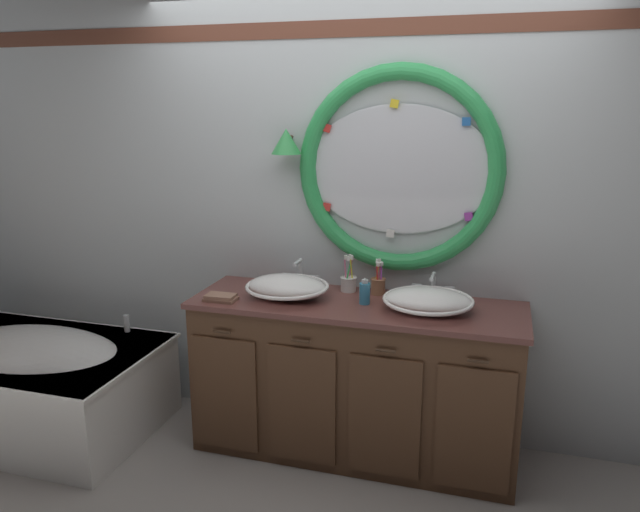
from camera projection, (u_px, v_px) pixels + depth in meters
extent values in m
plane|color=gray|center=(330.00, 472.00, 3.30)|extent=(14.00, 14.00, 0.00)
cube|color=silver|center=(358.00, 216.00, 3.52)|extent=(6.40, 0.08, 2.60)
cube|color=brown|center=(359.00, 28.00, 3.23)|extent=(6.27, 0.01, 0.09)
ellipsoid|color=silver|center=(399.00, 170.00, 3.34)|extent=(1.04, 0.02, 0.71)
torus|color=green|center=(399.00, 170.00, 3.33)|extent=(1.13, 0.09, 1.13)
cube|color=red|center=(497.00, 176.00, 3.19)|extent=(0.05, 0.01, 0.05)
cube|color=#2866B7|center=(466.00, 122.00, 3.17)|extent=(0.05, 0.01, 0.05)
cube|color=yellow|center=(395.00, 104.00, 3.25)|extent=(0.05, 0.01, 0.05)
cube|color=red|center=(327.00, 128.00, 3.39)|extent=(0.05, 0.01, 0.05)
cube|color=silver|center=(308.00, 171.00, 3.48)|extent=(0.05, 0.01, 0.05)
cube|color=red|center=(327.00, 207.00, 3.49)|extent=(0.05, 0.01, 0.05)
cube|color=silver|center=(390.00, 233.00, 3.42)|extent=(0.05, 0.01, 0.05)
cube|color=purple|center=(469.00, 217.00, 3.28)|extent=(0.05, 0.01, 0.05)
cylinder|color=#4C3823|center=(289.00, 137.00, 3.44)|extent=(0.02, 0.09, 0.02)
cone|color=green|center=(286.00, 141.00, 3.40)|extent=(0.17, 0.17, 0.14)
cube|color=brown|center=(355.00, 380.00, 3.42)|extent=(1.77, 0.56, 0.86)
cube|color=brown|center=(356.00, 305.00, 3.31)|extent=(1.80, 0.59, 0.03)
cube|color=brown|center=(367.00, 303.00, 3.58)|extent=(1.77, 0.02, 0.11)
cube|color=brown|center=(225.00, 394.00, 3.35)|extent=(0.37, 0.02, 0.65)
cylinder|color=#422D1E|center=(222.00, 332.00, 3.25)|extent=(0.10, 0.01, 0.01)
cube|color=brown|center=(302.00, 405.00, 3.23)|extent=(0.37, 0.02, 0.65)
cylinder|color=#422D1E|center=(300.00, 341.00, 3.12)|extent=(0.10, 0.01, 0.01)
cube|color=brown|center=(384.00, 417.00, 3.10)|extent=(0.37, 0.02, 0.65)
cylinder|color=#422D1E|center=(386.00, 351.00, 3.00)|extent=(0.10, 0.01, 0.01)
cube|color=brown|center=(473.00, 430.00, 2.98)|extent=(0.37, 0.02, 0.65)
cylinder|color=#422D1E|center=(478.00, 362.00, 2.88)|extent=(0.10, 0.01, 0.01)
cube|color=white|center=(35.00, 387.00, 3.71)|extent=(1.45, 0.93, 0.51)
ellipsoid|color=white|center=(31.00, 356.00, 3.66)|extent=(1.19, 0.72, 0.28)
cube|color=white|center=(30.00, 350.00, 3.65)|extent=(1.48, 0.96, 0.02)
cylinder|color=silver|center=(127.00, 323.00, 3.90)|extent=(0.04, 0.04, 0.11)
cylinder|color=silver|center=(31.00, 356.00, 3.66)|extent=(0.04, 0.04, 0.01)
ellipsoid|color=white|center=(287.00, 287.00, 3.37)|extent=(0.44, 0.30, 0.13)
torus|color=white|center=(287.00, 286.00, 3.37)|extent=(0.46, 0.46, 0.02)
cylinder|color=silver|center=(287.00, 286.00, 3.37)|extent=(0.03, 0.03, 0.01)
ellipsoid|color=white|center=(428.00, 300.00, 3.16)|extent=(0.45, 0.30, 0.12)
torus|color=white|center=(428.00, 300.00, 3.16)|extent=(0.47, 0.47, 0.02)
cylinder|color=silver|center=(428.00, 300.00, 3.16)|extent=(0.03, 0.03, 0.01)
cylinder|color=silver|center=(301.00, 284.00, 3.60)|extent=(0.05, 0.05, 0.02)
cylinder|color=silver|center=(300.00, 271.00, 3.58)|extent=(0.02, 0.02, 0.14)
sphere|color=silver|center=(300.00, 260.00, 3.57)|extent=(0.03, 0.03, 0.03)
cylinder|color=silver|center=(297.00, 263.00, 3.52)|extent=(0.02, 0.11, 0.02)
cylinder|color=silver|center=(286.00, 280.00, 3.62)|extent=(0.04, 0.04, 0.06)
cylinder|color=silver|center=(315.00, 282.00, 3.57)|extent=(0.04, 0.04, 0.06)
cube|color=silver|center=(286.00, 274.00, 3.62)|extent=(0.05, 0.01, 0.01)
cube|color=silver|center=(315.00, 277.00, 3.57)|extent=(0.05, 0.01, 0.01)
cylinder|color=silver|center=(433.00, 296.00, 3.39)|extent=(0.05, 0.05, 0.02)
cylinder|color=silver|center=(433.00, 284.00, 3.37)|extent=(0.02, 0.02, 0.12)
sphere|color=silver|center=(434.00, 274.00, 3.36)|extent=(0.03, 0.03, 0.03)
cylinder|color=silver|center=(433.00, 277.00, 3.31)|extent=(0.02, 0.12, 0.02)
cylinder|color=silver|center=(417.00, 291.00, 3.41)|extent=(0.04, 0.04, 0.06)
cylinder|color=silver|center=(450.00, 294.00, 3.36)|extent=(0.04, 0.04, 0.06)
cube|color=silver|center=(417.00, 285.00, 3.40)|extent=(0.05, 0.01, 0.01)
cube|color=silver|center=(450.00, 288.00, 3.35)|extent=(0.05, 0.01, 0.01)
cylinder|color=white|center=(348.00, 284.00, 3.50)|extent=(0.09, 0.09, 0.08)
torus|color=white|center=(348.00, 278.00, 3.49)|extent=(0.10, 0.10, 0.01)
cylinder|color=yellow|center=(352.00, 274.00, 3.47)|extent=(0.02, 0.02, 0.18)
cube|color=white|center=(352.00, 257.00, 3.45)|extent=(0.02, 0.02, 0.02)
cylinder|color=pink|center=(350.00, 273.00, 3.51)|extent=(0.04, 0.03, 0.18)
cube|color=white|center=(350.00, 256.00, 3.48)|extent=(0.02, 0.02, 0.03)
cylinder|color=pink|center=(346.00, 274.00, 3.48)|extent=(0.02, 0.02, 0.18)
cube|color=white|center=(346.00, 257.00, 3.46)|extent=(0.02, 0.02, 0.02)
cylinder|color=green|center=(348.00, 275.00, 3.47)|extent=(0.04, 0.04, 0.17)
cube|color=white|center=(348.00, 259.00, 3.44)|extent=(0.03, 0.02, 0.03)
cylinder|color=#996647|center=(378.00, 287.00, 3.44)|extent=(0.08, 0.08, 0.09)
torus|color=#996647|center=(378.00, 279.00, 3.43)|extent=(0.09, 0.09, 0.01)
cylinder|color=purple|center=(381.00, 279.00, 3.43)|extent=(0.01, 0.03, 0.15)
cube|color=white|center=(381.00, 264.00, 3.40)|extent=(0.02, 0.02, 0.03)
cylinder|color=pink|center=(379.00, 277.00, 3.45)|extent=(0.03, 0.01, 0.17)
cube|color=white|center=(379.00, 261.00, 3.43)|extent=(0.02, 0.02, 0.02)
cylinder|color=orange|center=(376.00, 277.00, 3.43)|extent=(0.03, 0.01, 0.17)
cube|color=white|center=(377.00, 261.00, 3.41)|extent=(0.02, 0.02, 0.02)
cylinder|color=#E0383D|center=(378.00, 279.00, 3.42)|extent=(0.02, 0.03, 0.15)
cube|color=white|center=(378.00, 264.00, 3.40)|extent=(0.02, 0.02, 0.02)
cylinder|color=#388EBC|center=(365.00, 294.00, 3.27)|extent=(0.06, 0.06, 0.11)
cylinder|color=silver|center=(365.00, 282.00, 3.26)|extent=(0.03, 0.03, 0.02)
cylinder|color=silver|center=(364.00, 280.00, 3.24)|extent=(0.01, 0.04, 0.01)
cube|color=#936B56|center=(221.00, 299.00, 3.34)|extent=(0.17, 0.11, 0.02)
cube|color=#936B56|center=(221.00, 296.00, 3.33)|extent=(0.16, 0.10, 0.02)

